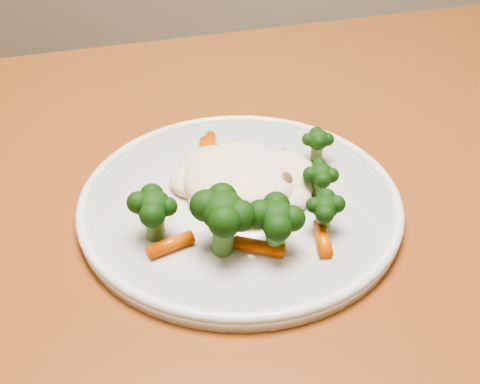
{
  "coord_description": "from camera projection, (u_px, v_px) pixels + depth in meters",
  "views": [
    {
      "loc": [
        -0.18,
        -0.37,
        1.11
      ],
      "look_at": [
        -0.22,
        0.08,
        0.77
      ],
      "focal_mm": 45.0,
      "sensor_mm": 36.0,
      "label": 1
    }
  ],
  "objects": [
    {
      "name": "dining_table",
      "position": [
        234.0,
        281.0,
        0.62
      ],
      "size": [
        1.47,
        1.24,
        0.75
      ],
      "rotation": [
        0.0,
        0.0,
        0.37
      ],
      "color": "brown",
      "rests_on": "ground"
    },
    {
      "name": "plate",
      "position": [
        240.0,
        204.0,
        0.57
      ],
      "size": [
        0.3,
        0.3,
        0.01
      ],
      "primitive_type": "cylinder",
      "color": "silver",
      "rests_on": "dining_table"
    },
    {
      "name": "meal",
      "position": [
        245.0,
        186.0,
        0.54
      ],
      "size": [
        0.19,
        0.2,
        0.05
      ],
      "color": "#F5EAC4",
      "rests_on": "plate"
    }
  ]
}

